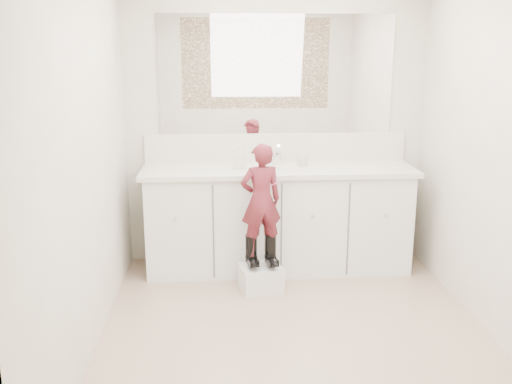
{
  "coord_description": "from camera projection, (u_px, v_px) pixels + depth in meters",
  "views": [
    {
      "loc": [
        -0.47,
        -3.43,
        1.87
      ],
      "look_at": [
        -0.21,
        0.87,
        0.77
      ],
      "focal_mm": 40.0,
      "sensor_mm": 36.0,
      "label": 1
    }
  ],
  "objects": [
    {
      "name": "step_stool",
      "position": [
        261.0,
        278.0,
        4.5
      ],
      "size": [
        0.36,
        0.32,
        0.2
      ],
      "primitive_type": "cube",
      "rotation": [
        0.0,
        0.0,
        0.22
      ],
      "color": "silver",
      "rests_on": "floor"
    },
    {
      "name": "countertop",
      "position": [
        279.0,
        170.0,
        4.76
      ],
      "size": [
        2.28,
        0.58,
        0.04
      ],
      "primitive_type": "cube",
      "color": "beige",
      "rests_on": "vanity_cabinet"
    },
    {
      "name": "wall_front",
      "position": [
        354.0,
        238.0,
        2.06
      ],
      "size": [
        2.6,
        0.0,
        2.6
      ],
      "primitive_type": "plane",
      "rotation": [
        -1.57,
        0.0,
        0.0
      ],
      "color": "#BFB3A3",
      "rests_on": "floor"
    },
    {
      "name": "mirror",
      "position": [
        276.0,
        75.0,
        4.84
      ],
      "size": [
        2.0,
        0.02,
        1.0
      ],
      "primitive_type": "cube",
      "color": "white",
      "rests_on": "wall_back"
    },
    {
      "name": "boot_left",
      "position": [
        251.0,
        251.0,
        4.43
      ],
      "size": [
        0.13,
        0.19,
        0.26
      ],
      "primitive_type": null,
      "rotation": [
        0.0,
        0.0,
        0.22
      ],
      "color": "black",
      "rests_on": "step_stool"
    },
    {
      "name": "faucet",
      "position": [
        277.0,
        158.0,
        4.9
      ],
      "size": [
        0.08,
        0.08,
        0.1
      ],
      "primitive_type": "cylinder",
      "color": "silver",
      "rests_on": "countertop"
    },
    {
      "name": "wall_left",
      "position": [
        85.0,
        162.0,
        3.43
      ],
      "size": [
        0.0,
        3.0,
        3.0
      ],
      "primitive_type": "plane",
      "rotation": [
        1.57,
        0.0,
        1.57
      ],
      "color": "#BFB3A3",
      "rests_on": "floor"
    },
    {
      "name": "soap_bottle",
      "position": [
        239.0,
        156.0,
        4.72
      ],
      "size": [
        0.12,
        0.12,
        0.2
      ],
      "primitive_type": "imported",
      "rotation": [
        0.0,
        0.0,
        -0.41
      ],
      "color": "beige",
      "rests_on": "countertop"
    },
    {
      "name": "boot_right",
      "position": [
        270.0,
        250.0,
        4.44
      ],
      "size": [
        0.13,
        0.19,
        0.26
      ],
      "primitive_type": null,
      "rotation": [
        0.0,
        0.0,
        0.22
      ],
      "color": "black",
      "rests_on": "step_stool"
    },
    {
      "name": "cup",
      "position": [
        303.0,
        160.0,
        4.84
      ],
      "size": [
        0.12,
        0.12,
        0.1
      ],
      "primitive_type": "imported",
      "rotation": [
        0.0,
        0.0,
        -0.08
      ],
      "color": "beige",
      "rests_on": "countertop"
    },
    {
      "name": "floor",
      "position": [
        295.0,
        336.0,
        3.81
      ],
      "size": [
        3.0,
        3.0,
        0.0
      ],
      "primitive_type": "plane",
      "color": "#846956",
      "rests_on": "ground"
    },
    {
      "name": "toothbrush",
      "position": [
        270.0,
        186.0,
        4.31
      ],
      "size": [
        0.14,
        0.04,
        0.06
      ],
      "primitive_type": "cylinder",
      "rotation": [
        0.0,
        1.22,
        0.22
      ],
      "color": "#E559A3",
      "rests_on": "toddler"
    },
    {
      "name": "wall_right",
      "position": [
        504.0,
        157.0,
        3.58
      ],
      "size": [
        0.0,
        3.0,
        3.0
      ],
      "primitive_type": "plane",
      "rotation": [
        1.57,
        0.0,
        -1.57
      ],
      "color": "#BFB3A3",
      "rests_on": "floor"
    },
    {
      "name": "vanity_cabinet",
      "position": [
        278.0,
        221.0,
        4.88
      ],
      "size": [
        2.2,
        0.55,
        0.85
      ],
      "primitive_type": "cube",
      "color": "silver",
      "rests_on": "floor"
    },
    {
      "name": "wall_back",
      "position": [
        276.0,
        126.0,
        4.96
      ],
      "size": [
        2.6,
        0.0,
        2.6
      ],
      "primitive_type": "plane",
      "rotation": [
        1.57,
        0.0,
        0.0
      ],
      "color": "#BFB3A3",
      "rests_on": "floor"
    },
    {
      "name": "backsplash",
      "position": [
        276.0,
        148.0,
        4.99
      ],
      "size": [
        2.28,
        0.03,
        0.25
      ],
      "primitive_type": "cube",
      "color": "beige",
      "rests_on": "countertop"
    },
    {
      "name": "dot_panel",
      "position": [
        359.0,
        113.0,
        1.96
      ],
      "size": [
        2.0,
        0.01,
        1.2
      ],
      "primitive_type": "cube",
      "color": "#472819",
      "rests_on": "wall_front"
    },
    {
      "name": "toddler",
      "position": [
        261.0,
        200.0,
        4.34
      ],
      "size": [
        0.36,
        0.27,
        0.88
      ],
      "primitive_type": "imported",
      "rotation": [
        0.0,
        0.0,
        3.36
      ],
      "color": "#9C3042",
      "rests_on": "step_stool"
    }
  ]
}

